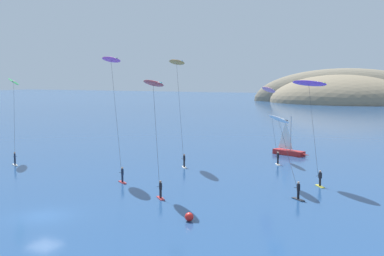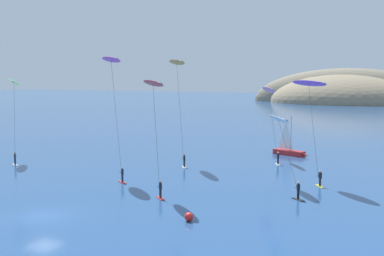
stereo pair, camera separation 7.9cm
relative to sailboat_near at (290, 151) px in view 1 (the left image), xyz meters
The scene contains 11 objects.
ground_plane 40.53m from the sailboat_near, 104.39° to the right, with size 600.00×600.00×0.00m, color navy.
headland_island 153.00m from the sailboat_near, 96.00° to the left, with size 84.94×49.76×30.30m.
sailboat_near is the anchor object (origin of this frame).
kitesurfer_orange 20.97m from the sailboat_near, 132.96° to the right, with size 5.79×6.33×13.61m.
kitesurfer_purple 20.40m from the sailboat_near, 69.72° to the right, with size 5.35×5.09×11.03m.
kitesurfer_white 21.60m from the sailboat_near, 78.56° to the right, with size 6.14×7.97×7.43m.
kitesurfer_magenta 29.95m from the sailboat_near, 121.65° to the right, with size 6.63×5.83×13.62m.
kitesurfer_red 30.64m from the sailboat_near, 101.74° to the right, with size 5.17×5.07×11.10m.
kitesurfer_pink 9.60m from the sailboat_near, 111.56° to the right, with size 5.09×7.13×10.03m.
kitesurfer_green 39.73m from the sailboat_near, 148.33° to the right, with size 6.51×6.48×11.18m.
marker_buoy 35.25m from the sailboat_near, 88.10° to the right, with size 0.70×0.70×0.70m, color red.
Camera 1 is at (27.70, -28.90, 11.30)m, focal length 45.00 mm.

